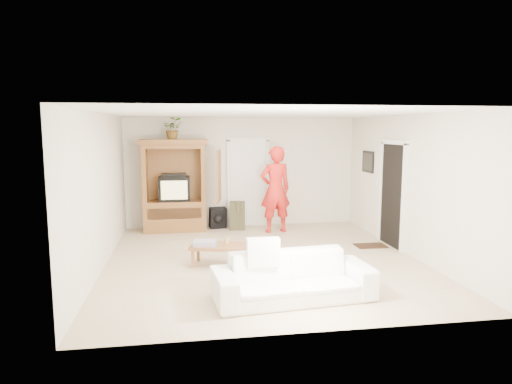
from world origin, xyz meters
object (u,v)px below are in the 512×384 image
(man, at_px, (275,190))
(coffee_table, at_px, (220,247))
(sofa, at_px, (293,277))
(armoire, at_px, (176,192))

(man, xyz_separation_m, coffee_table, (-1.44, -2.36, -0.66))
(coffee_table, bearing_deg, sofa, -48.33)
(armoire, height_order, coffee_table, armoire)
(man, relative_size, coffee_table, 1.80)
(armoire, distance_m, man, 2.29)
(man, bearing_deg, coffee_table, 50.16)
(sofa, bearing_deg, coffee_table, 111.26)
(man, relative_size, sofa, 0.89)
(armoire, bearing_deg, coffee_table, -74.73)
(man, bearing_deg, armoire, -21.36)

